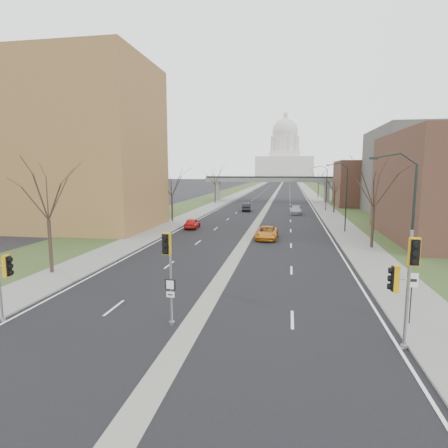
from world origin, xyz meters
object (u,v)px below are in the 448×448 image
(speed_limit_sign, at_px, (412,289))
(car_left_far, at_px, (246,207))
(car_left_near, at_px, (192,223))
(car_right_near, at_px, (267,233))
(signal_pole_median, at_px, (168,261))
(car_right_mid, at_px, (296,210))
(signal_pole_right, at_px, (405,273))

(speed_limit_sign, height_order, car_left_far, speed_limit_sign)
(speed_limit_sign, bearing_deg, car_left_near, 119.91)
(car_left_near, bearing_deg, speed_limit_sign, 119.29)
(car_left_near, height_order, car_right_near, car_right_near)
(signal_pole_median, distance_m, car_left_near, 32.75)
(speed_limit_sign, bearing_deg, car_right_near, 107.41)
(car_left_near, distance_m, car_right_mid, 24.45)
(car_right_near, height_order, car_right_mid, car_right_near)
(signal_pole_right, height_order, car_left_near, signal_pole_right)
(car_right_near, bearing_deg, speed_limit_sign, -68.91)
(signal_pole_right, bearing_deg, car_right_mid, 96.20)
(car_right_near, relative_size, car_right_mid, 1.05)
(car_left_near, bearing_deg, signal_pole_right, 115.26)
(speed_limit_sign, height_order, car_left_near, speed_limit_sign)
(signal_pole_median, bearing_deg, car_right_near, 87.13)
(car_left_near, bearing_deg, car_right_mid, -128.96)
(car_right_near, bearing_deg, car_right_mid, 82.81)
(car_left_far, height_order, car_right_mid, car_left_far)
(car_left_near, height_order, car_right_mid, car_right_mid)
(car_right_mid, bearing_deg, car_left_far, 159.88)
(signal_pole_right, bearing_deg, signal_pole_median, 178.55)
(car_left_near, bearing_deg, signal_pole_median, 99.22)
(car_left_near, xyz_separation_m, car_left_far, (4.72, 23.67, 0.06))
(car_right_near, bearing_deg, car_left_far, 101.67)
(signal_pole_median, distance_m, car_right_mid, 52.29)
(signal_pole_right, height_order, car_left_far, signal_pole_right)
(signal_pole_median, distance_m, signal_pole_right, 10.68)
(signal_pole_right, bearing_deg, car_left_far, 105.36)
(car_left_far, relative_size, car_right_near, 0.90)
(signal_pole_median, height_order, car_left_near, signal_pole_median)
(car_left_far, distance_m, car_right_near, 30.64)
(car_left_near, distance_m, car_right_near, 12.30)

